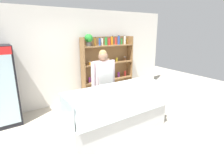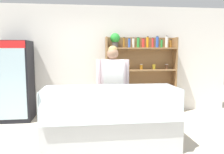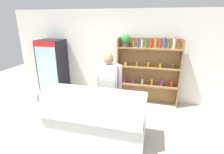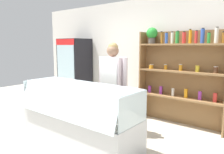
% 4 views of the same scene
% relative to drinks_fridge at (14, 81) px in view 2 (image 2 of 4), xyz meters
% --- Properties ---
extents(ground_plane, '(12.00, 12.00, 0.00)m').
position_rel_drinks_fridge_xyz_m(ground_plane, '(1.97, -1.77, -0.91)').
color(ground_plane, beige).
extents(back_wall, '(6.80, 0.10, 2.70)m').
position_rel_drinks_fridge_xyz_m(back_wall, '(1.97, 0.41, 0.44)').
color(back_wall, white).
rests_on(back_wall, ground).
extents(drinks_fridge, '(0.76, 0.67, 1.81)m').
position_rel_drinks_fridge_xyz_m(drinks_fridge, '(0.00, 0.00, 0.00)').
color(drinks_fridge, black).
rests_on(drinks_fridge, ground).
extents(shelving_unit, '(1.76, 0.29, 2.01)m').
position_rel_drinks_fridge_xyz_m(shelving_unit, '(2.94, 0.17, 0.23)').
color(shelving_unit, olive).
rests_on(shelving_unit, ground).
extents(deli_display_case, '(2.16, 0.78, 1.01)m').
position_rel_drinks_fridge_xyz_m(deli_display_case, '(2.01, -1.75, -0.59)').
color(deli_display_case, silver).
rests_on(deli_display_case, ground).
extents(shop_clerk, '(0.64, 0.25, 1.68)m').
position_rel_drinks_fridge_xyz_m(shop_clerk, '(2.14, -1.00, 0.10)').
color(shop_clerk, '#383D51').
rests_on(shop_clerk, ground).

